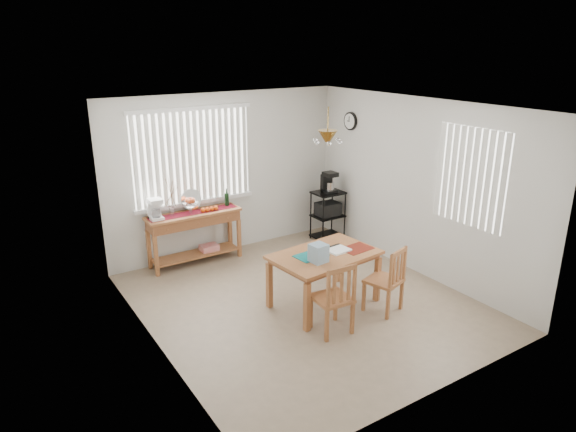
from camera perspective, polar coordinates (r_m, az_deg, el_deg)
ground at (r=7.00m, az=1.78°, el=-9.57°), size 4.00×4.50×0.01m
room_shell at (r=6.39m, az=1.87°, el=4.00°), size 4.20×4.70×2.70m
sideboard at (r=8.10m, az=-10.32°, el=-1.01°), size 1.47×0.41×0.83m
sideboard_items at (r=7.92m, az=-12.03°, el=1.00°), size 1.40×0.35×0.63m
wire_cart at (r=8.99m, az=4.45°, el=0.57°), size 0.51×0.41×0.87m
cart_items at (r=8.85m, az=4.50°, el=3.73°), size 0.20×0.25×0.36m
dining_table at (r=6.70m, az=4.08°, el=-4.82°), size 1.44×1.00×0.73m
table_items at (r=6.48m, az=3.95°, el=-4.05°), size 1.08×0.47×0.23m
chair_left at (r=6.15m, az=5.11°, el=-9.13°), size 0.45×0.45×0.91m
chair_right at (r=6.72m, az=10.89°, el=-7.03°), size 0.51×0.51×0.89m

